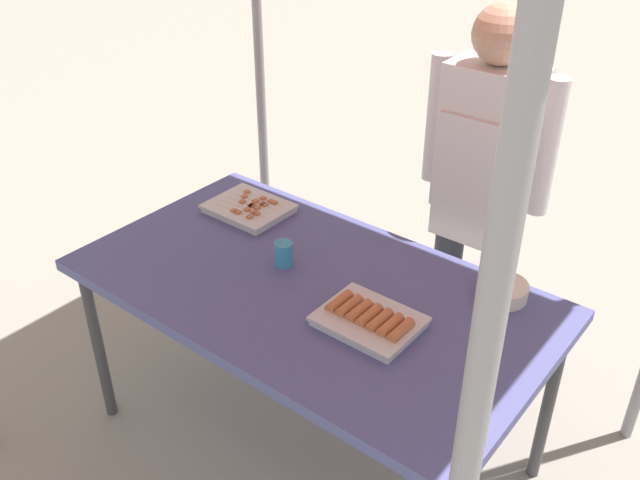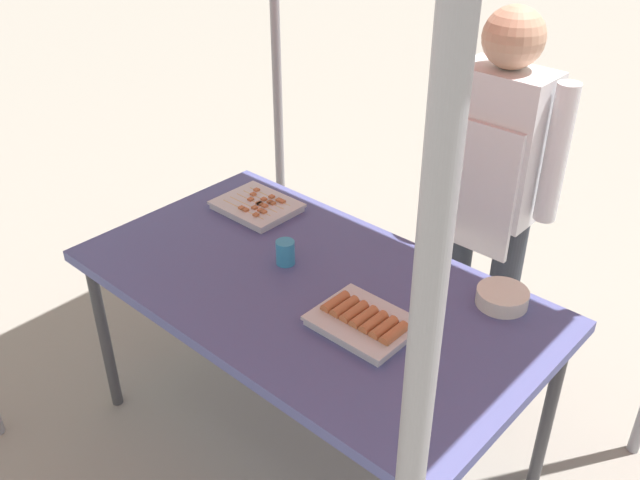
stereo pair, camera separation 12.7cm
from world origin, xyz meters
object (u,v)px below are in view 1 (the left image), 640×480
drink_cup_near_edge (284,254)px  vendor_woman (483,176)px  tray_grilled_sausages (369,320)px  tray_meat_skewers (249,208)px  stall_table (311,297)px  condiment_bowl (502,290)px

drink_cup_near_edge → vendor_woman: (0.37, 0.73, 0.13)m
tray_grilled_sausages → tray_meat_skewers: size_ratio=0.99×
stall_table → condiment_bowl: (0.53, 0.33, 0.08)m
vendor_woman → tray_grilled_sausages: bearing=94.0°
tray_meat_skewers → condiment_bowl: (1.03, 0.10, 0.01)m
stall_table → condiment_bowl: 0.63m
condiment_bowl → vendor_woman: size_ratio=0.11×
vendor_woman → stall_table: bearing=73.8°
stall_table → condiment_bowl: condiment_bowl is taller
stall_table → vendor_woman: vendor_woman is taller
tray_meat_skewers → condiment_bowl: 1.04m
stall_table → drink_cup_near_edge: (-0.15, 0.04, 0.10)m
tray_grilled_sausages → tray_meat_skewers: bearing=159.5°
condiment_bowl → drink_cup_near_edge: drink_cup_near_edge is taller
tray_grilled_sausages → condiment_bowl: (0.25, 0.39, 0.00)m
stall_table → drink_cup_near_edge: 0.18m
tray_meat_skewers → vendor_woman: size_ratio=0.20×
stall_table → drink_cup_near_edge: drink_cup_near_edge is taller
condiment_bowl → drink_cup_near_edge: (-0.68, -0.30, 0.02)m
stall_table → tray_meat_skewers: bearing=155.2°
condiment_bowl → drink_cup_near_edge: 0.74m
condiment_bowl → vendor_woman: vendor_woman is taller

